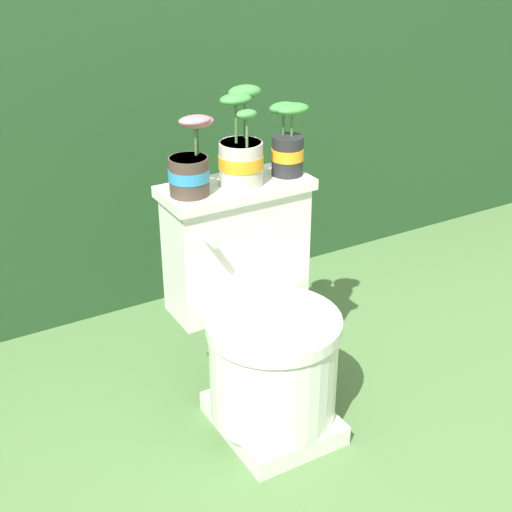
{
  "coord_description": "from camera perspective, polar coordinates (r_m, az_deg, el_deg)",
  "views": [
    {
      "loc": [
        -0.86,
        -1.43,
        1.38
      ],
      "look_at": [
        0.0,
        0.06,
        0.51
      ],
      "focal_mm": 50.0,
      "sensor_mm": 36.0,
      "label": 1
    }
  ],
  "objects": [
    {
      "name": "potted_plant_middle",
      "position": [
        1.97,
        2.55,
        8.99
      ],
      "size": [
        0.1,
        0.09,
        0.2
      ],
      "color": "#262628",
      "rests_on": "toilet"
    },
    {
      "name": "potted_plant_left",
      "position": [
        1.85,
        -5.29,
        7.19
      ],
      "size": [
        0.14,
        0.11,
        0.2
      ],
      "color": "#47382D",
      "rests_on": "toilet"
    },
    {
      "name": "toilet",
      "position": [
        2.01,
        0.46,
        -5.77
      ],
      "size": [
        0.42,
        0.48,
        0.69
      ],
      "color": "silver",
      "rests_on": "ground"
    },
    {
      "name": "potted_plant_midleft",
      "position": [
        1.9,
        -1.21,
        8.33
      ],
      "size": [
        0.13,
        0.13,
        0.26
      ],
      "color": "beige",
      "rests_on": "toilet"
    },
    {
      "name": "hedge_backdrop",
      "position": [
        2.75,
        -11.3,
        12.76
      ],
      "size": [
        3.95,
        0.6,
        1.47
      ],
      "color": "#234723",
      "rests_on": "ground"
    },
    {
      "name": "ground_plane",
      "position": [
        2.17,
        0.74,
        -12.81
      ],
      "size": [
        12.0,
        12.0,
        0.0
      ],
      "primitive_type": "plane",
      "color": "#4C703D"
    }
  ]
}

